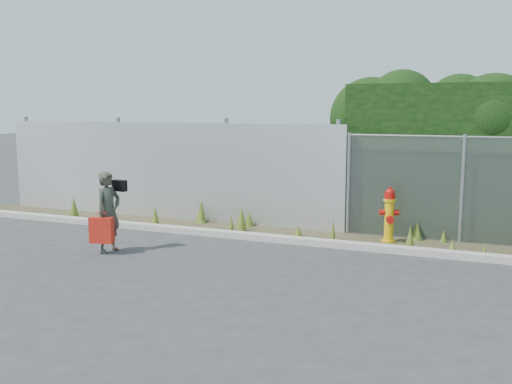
{
  "coord_description": "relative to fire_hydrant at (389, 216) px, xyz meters",
  "views": [
    {
      "loc": [
        3.58,
        -8.18,
        2.54
      ],
      "look_at": [
        -0.3,
        1.4,
        1.0
      ],
      "focal_mm": 40.0,
      "sensor_mm": 36.0,
      "label": 1
    }
  ],
  "objects": [
    {
      "name": "fire_hydrant",
      "position": [
        0.0,
        0.0,
        0.0
      ],
      "size": [
        0.36,
        0.32,
        1.07
      ],
      "rotation": [
        0.0,
        0.0,
        0.29
      ],
      "color": "#E4AF0C",
      "rests_on": "ground"
    },
    {
      "name": "curb",
      "position": [
        -1.95,
        -0.7,
        -0.46
      ],
      "size": [
        16.0,
        0.22,
        0.12
      ],
      "primitive_type": "cube",
      "color": "#ACA99B",
      "rests_on": "ground"
    },
    {
      "name": "ground",
      "position": [
        -1.95,
        -2.5,
        -0.52
      ],
      "size": [
        80.0,
        80.0,
        0.0
      ],
      "primitive_type": "plane",
      "color": "#373739",
      "rests_on": "ground"
    },
    {
      "name": "corrugated_fence",
      "position": [
        -5.2,
        0.51,
        0.58
      ],
      "size": [
        8.5,
        0.21,
        2.3
      ],
      "color": "silver",
      "rests_on": "ground"
    },
    {
      "name": "black_shoulder_bag",
      "position": [
        -4.36,
        -2.32,
        0.65
      ],
      "size": [
        0.27,
        0.11,
        0.2
      ],
      "rotation": [
        0.0,
        0.0,
        -0.13
      ],
      "color": "black"
    },
    {
      "name": "woman",
      "position": [
        -4.47,
        -2.52,
        0.2
      ],
      "size": [
        0.42,
        0.57,
        1.43
      ],
      "primitive_type": "imported",
      "rotation": [
        0.0,
        0.0,
        1.4
      ],
      "color": "#0F6444",
      "rests_on": "ground"
    },
    {
      "name": "red_tote_bag",
      "position": [
        -4.48,
        -2.73,
        -0.09
      ],
      "size": [
        0.41,
        0.15,
        0.54
      ],
      "rotation": [
        0.0,
        0.0,
        0.24
      ],
      "color": "#C2330B"
    },
    {
      "name": "weed_strip",
      "position": [
        -1.97,
        -0.04,
        -0.4
      ],
      "size": [
        16.0,
        1.25,
        0.53
      ],
      "color": "#413A25",
      "rests_on": "ground"
    }
  ]
}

